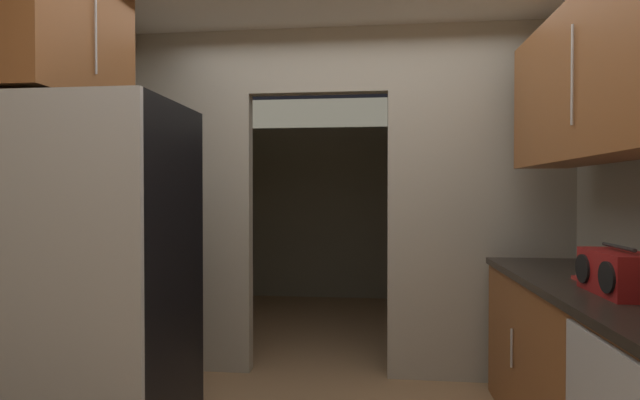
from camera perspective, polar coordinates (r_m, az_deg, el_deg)
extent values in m
cube|color=#ADA899|center=(3.92, -14.32, -0.26)|extent=(0.88, 0.12, 2.59)
cube|color=#ADA899|center=(3.75, 17.98, -0.33)|extent=(1.32, 0.12, 2.59)
cube|color=#ADA899|center=(3.82, -0.21, 15.77)|extent=(1.04, 0.12, 0.48)
cube|color=gray|center=(6.40, 4.45, 0.21)|extent=(3.24, 0.10, 2.59)
cube|color=gray|center=(5.34, -13.12, 0.05)|extent=(0.10, 2.73, 2.59)
cube|color=gray|center=(5.22, 21.46, -0.01)|extent=(0.10, 2.73, 2.59)
cube|color=black|center=(2.78, -24.17, -8.75)|extent=(0.82, 0.73, 1.82)
cube|color=#B7BABC|center=(2.46, -28.70, -10.01)|extent=(0.82, 0.03, 1.82)
cube|color=brown|center=(2.79, 30.73, -18.70)|extent=(0.60, 2.19, 0.88)
cube|color=black|center=(2.68, 30.81, -9.35)|extent=(0.64, 2.19, 0.04)
cylinder|color=#B7BABC|center=(3.11, 21.41, -15.74)|extent=(0.01, 0.01, 0.22)
cube|color=brown|center=(2.69, 30.99, 12.48)|extent=(0.34, 1.97, 0.78)
cylinder|color=#B7BABC|center=(2.62, 27.29, 12.82)|extent=(0.01, 0.01, 0.47)
cube|color=brown|center=(3.06, -27.69, 16.72)|extent=(0.34, 0.91, 0.72)
cylinder|color=#B7BABC|center=(2.97, -24.63, 17.25)|extent=(0.01, 0.01, 0.43)
cube|color=maroon|center=(2.53, 31.39, -7.28)|extent=(0.19, 0.39, 0.19)
cylinder|color=#262626|center=(2.52, 31.41, -4.68)|extent=(0.02, 0.28, 0.02)
cylinder|color=black|center=(2.39, 30.38, -7.78)|extent=(0.01, 0.13, 0.13)
cylinder|color=black|center=(2.60, 28.23, -7.05)|extent=(0.01, 0.13, 0.13)
cube|color=red|center=(2.85, 28.88, -8.09)|extent=(0.13, 0.14, 0.02)
cube|color=beige|center=(2.85, 29.07, -7.75)|extent=(0.11, 0.16, 0.02)
cube|color=black|center=(2.84, 28.98, -7.44)|extent=(0.13, 0.16, 0.01)
cube|color=#2D609E|center=(2.85, 29.02, -7.12)|extent=(0.14, 0.14, 0.02)
cube|color=#8C3893|center=(2.84, 29.16, -6.86)|extent=(0.11, 0.14, 0.01)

